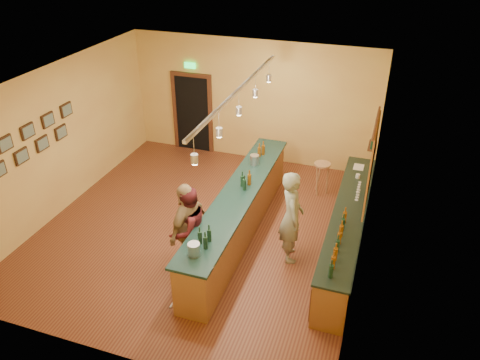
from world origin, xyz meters
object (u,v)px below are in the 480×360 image
(customer_a, at_px, (188,230))
(bar_stool, at_px, (322,169))
(bartender, at_px, (291,217))
(back_counter, at_px, (347,230))
(tasting_bar, at_px, (239,210))
(customer_b, at_px, (188,227))

(customer_a, xyz_separation_m, bar_stool, (1.85, 3.47, -0.21))
(bartender, bearing_deg, back_counter, -83.24)
(back_counter, xyz_separation_m, tasting_bar, (-2.15, -0.18, 0.12))
(back_counter, relative_size, tasting_bar, 0.89)
(tasting_bar, relative_size, customer_b, 2.84)
(bartender, height_order, customer_b, bartender)
(back_counter, xyz_separation_m, bar_stool, (-0.85, 2.02, 0.17))
(back_counter, bearing_deg, bar_stool, 112.89)
(bartender, bearing_deg, customer_b, 95.38)
(tasting_bar, xyz_separation_m, customer_a, (-0.55, -1.26, 0.25))
(customer_a, distance_m, bar_stool, 3.93)
(customer_b, bearing_deg, bartender, 126.70)
(customer_a, relative_size, customer_b, 0.96)
(bartender, bearing_deg, customer_a, 96.07)
(customer_a, bearing_deg, back_counter, 137.52)
(bar_stool, bearing_deg, customer_a, -118.05)
(bartender, relative_size, customer_b, 1.04)
(back_counter, height_order, tasting_bar, tasting_bar)
(tasting_bar, height_order, bar_stool, tasting_bar)
(bartender, bearing_deg, bar_stool, -25.07)
(tasting_bar, bearing_deg, bar_stool, 59.46)
(tasting_bar, distance_m, customer_a, 1.40)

